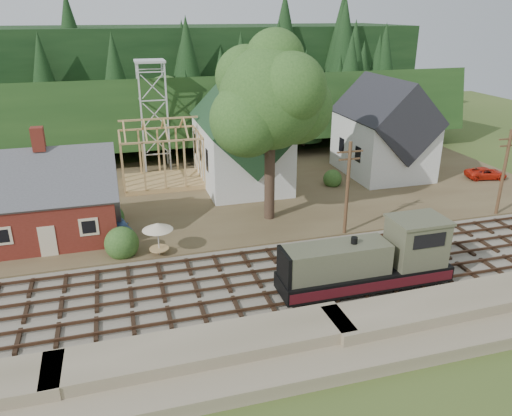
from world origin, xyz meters
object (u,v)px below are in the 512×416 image
object	(u,v)px
patio_set	(158,228)
locomotive	(372,262)
car_blue	(117,225)
car_red	(486,173)

from	to	relation	value
patio_set	locomotive	bearing A→B (deg)	-33.12
locomotive	car_blue	world-z (taller)	locomotive
car_blue	patio_set	size ratio (longest dim) A/B	1.54
locomotive	car_blue	size ratio (longest dim) A/B	2.94
locomotive	patio_set	distance (m)	15.57
car_blue	patio_set	distance (m)	5.84
locomotive	patio_set	size ratio (longest dim) A/B	4.53
car_red	patio_set	world-z (taller)	patio_set
car_blue	patio_set	xyz separation A→B (m)	(2.88, -4.85, 1.50)
locomotive	car_red	world-z (taller)	locomotive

